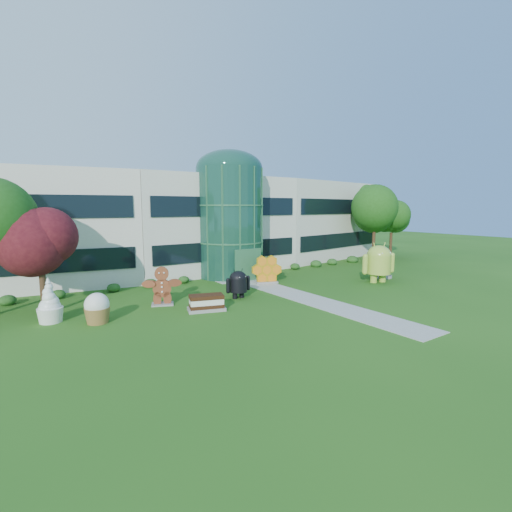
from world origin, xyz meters
TOP-DOWN VIEW (x-y plane):
  - ground at (0.00, 0.00)m, footprint 140.00×140.00m
  - building at (0.00, 18.00)m, footprint 46.00×15.00m
  - atrium at (0.00, 12.00)m, footprint 6.00×6.00m
  - walkway at (0.00, 2.00)m, footprint 2.40×20.00m
  - tree_red at (-15.50, 7.50)m, footprint 4.00×4.00m
  - trees_backdrop at (0.00, 13.00)m, footprint 52.00×8.00m
  - android_green at (8.86, 2.29)m, footprint 3.74×2.97m
  - android_black at (-3.88, 4.30)m, footprint 2.02×1.37m
  - donut at (10.86, 3.49)m, footprint 2.53×1.51m
  - gingerbread at (-8.93, 5.56)m, footprint 2.97×2.01m
  - ice_cream_sandwich at (-7.18, 2.69)m, footprint 2.51×1.76m
  - honeycomb at (0.80, 7.34)m, footprint 2.85×1.91m
  - froyo at (-15.39, 5.52)m, footprint 1.91×1.91m
  - cupcake at (-13.26, 3.90)m, footprint 1.74×1.74m

SIDE VIEW (x-z plane):
  - ground at x=0.00m, z-range 0.00..0.00m
  - walkway at x=0.00m, z-range 0.00..0.04m
  - ice_cream_sandwich at x=-7.18m, z-range 0.00..1.01m
  - cupcake at x=-13.26m, z-range 0.00..1.71m
  - honeycomb at x=0.80m, z-range 0.00..2.11m
  - android_black at x=-3.88m, z-range 0.00..2.28m
  - donut at x=10.86m, z-range 0.00..2.47m
  - froyo at x=-15.39m, z-range 0.00..2.48m
  - gingerbread at x=-8.93m, z-range 0.00..2.56m
  - android_green at x=8.86m, z-range 0.00..3.72m
  - tree_red at x=-15.50m, z-range 0.00..6.00m
  - trees_backdrop at x=0.00m, z-range 0.00..8.40m
  - building at x=0.00m, z-range 0.00..9.30m
  - atrium at x=0.00m, z-range 0.00..9.80m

